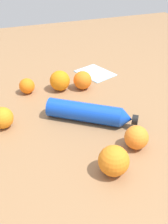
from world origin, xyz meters
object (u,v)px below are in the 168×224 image
object	(u,v)px
orange_0	(27,86)
folded_napkin	(95,73)
orange_5	(2,118)
orange_4	(83,80)
orange_2	(113,161)
orange_1	(136,137)
orange_3	(59,81)
water_bottle	(90,113)

from	to	relation	value
orange_0	folded_napkin	size ratio (longest dim) A/B	0.38
orange_5	folded_napkin	distance (m)	0.52
orange_4	folded_napkin	world-z (taller)	orange_4
orange_2	orange_5	world-z (taller)	orange_2
orange_5	folded_napkin	size ratio (longest dim) A/B	0.44
orange_1	orange_3	bearing A→B (deg)	104.75
water_bottle	orange_1	world-z (taller)	orange_1
orange_0	orange_3	size ratio (longest dim) A/B	0.75
orange_1	orange_2	xyz separation A→B (m)	(-0.11, -0.07, 0.01)
water_bottle	orange_2	size ratio (longest dim) A/B	3.35
orange_3	folded_napkin	xyz separation A→B (m)	(0.20, 0.09, -0.04)
orange_0	water_bottle	bearing A→B (deg)	-59.37
orange_3	orange_4	bearing A→B (deg)	-13.28
water_bottle	orange_5	xyz separation A→B (m)	(-0.28, 0.07, 0.00)
orange_2	orange_3	xyz separation A→B (m)	(-0.00, 0.49, -0.00)
water_bottle	orange_4	xyz separation A→B (m)	(0.06, 0.23, 0.00)
orange_4	orange_3	bearing A→B (deg)	166.72
orange_5	folded_napkin	xyz separation A→B (m)	(0.44, 0.28, -0.03)
orange_2	orange_4	size ratio (longest dim) A/B	1.10
water_bottle	orange_4	world-z (taller)	orange_4
orange_3	orange_5	world-z (taller)	orange_3
orange_1	orange_3	distance (m)	0.44
orange_1	folded_napkin	distance (m)	0.53
orange_2	orange_4	bearing A→B (deg)	78.91
water_bottle	orange_3	bearing A→B (deg)	134.25
orange_5	orange_3	bearing A→B (deg)	36.81
orange_0	orange_5	size ratio (longest dim) A/B	0.87
orange_2	orange_4	distance (m)	0.48
orange_4	orange_1	bearing A→B (deg)	-87.40
orange_4	orange_5	bearing A→B (deg)	-154.57
orange_2	folded_napkin	world-z (taller)	orange_2
orange_5	water_bottle	bearing A→B (deg)	-13.88
water_bottle	orange_3	distance (m)	0.25
water_bottle	orange_0	size ratio (longest dim) A/B	4.48
orange_0	orange_3	bearing A→B (deg)	-9.41
orange_2	orange_4	xyz separation A→B (m)	(0.09, 0.47, -0.00)
water_bottle	orange_0	world-z (taller)	water_bottle
orange_3	orange_4	world-z (taller)	orange_3
orange_2	orange_3	world-z (taller)	same
orange_5	orange_1	bearing A→B (deg)	-34.28
orange_5	orange_2	bearing A→B (deg)	-51.92
orange_1	folded_napkin	bearing A→B (deg)	80.46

